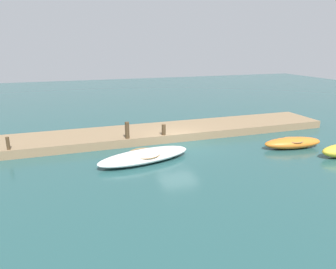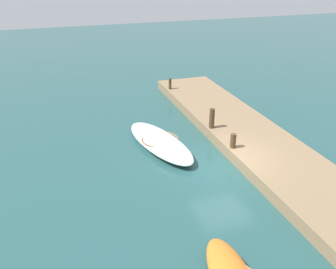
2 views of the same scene
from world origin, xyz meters
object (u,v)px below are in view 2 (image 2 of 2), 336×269
Objects in this scene: motorboat_white at (160,142)px; mooring_post_mid_east at (170,84)px; mooring_post_mid_west at (212,118)px; mooring_post_west at (233,141)px.

motorboat_white is 7.88m from mooring_post_mid_east.
mooring_post_mid_west is 1.45× the size of mooring_post_mid_east.
mooring_post_mid_west is 6.92m from mooring_post_mid_east.
mooring_post_mid_west reaches higher than mooring_post_mid_east.
mooring_post_mid_west is at bearing 0.00° from mooring_post_west.
motorboat_white is 3.70m from mooring_post_west.
mooring_post_mid_east is at bearing 0.00° from mooring_post_mid_west.
motorboat_white is at bearing 96.74° from mooring_post_mid_west.
motorboat_white is at bearing 157.73° from mooring_post_mid_east.
mooring_post_mid_west reaches higher than motorboat_white.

